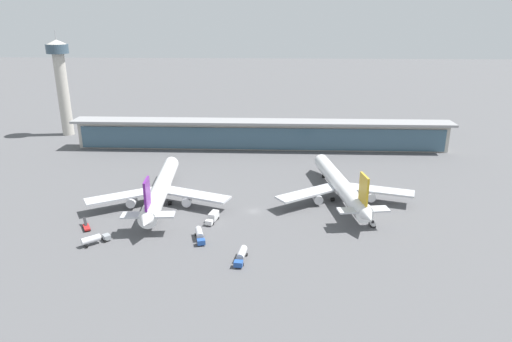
% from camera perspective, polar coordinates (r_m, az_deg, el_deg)
% --- Properties ---
extents(ground_plane, '(1200.00, 1200.00, 0.00)m').
position_cam_1_polar(ground_plane, '(163.13, -0.30, -5.01)').
color(ground_plane, '#515154').
extents(airliner_left_stand, '(52.09, 67.99, 18.10)m').
position_cam_1_polar(airliner_left_stand, '(171.10, -11.83, -2.19)').
color(airliner_left_stand, white).
rests_on(airliner_left_stand, ground).
extents(airliner_centre_stand, '(51.65, 67.81, 18.10)m').
position_cam_1_polar(airliner_centre_stand, '(174.02, 10.55, -1.74)').
color(airliner_centre_stand, white).
rests_on(airliner_centre_stand, ground).
extents(service_truck_near_nose_blue, '(4.57, 8.89, 2.95)m').
position_cam_1_polar(service_truck_near_nose_blue, '(143.55, -7.07, -7.92)').
color(service_truck_near_nose_blue, '#234C9E').
rests_on(service_truck_near_nose_blue, ground).
extents(service_truck_under_wing_white, '(2.00, 3.03, 2.05)m').
position_cam_1_polar(service_truck_under_wing_white, '(156.33, 14.34, -6.40)').
color(service_truck_under_wing_white, silver).
rests_on(service_truck_under_wing_white, ground).
extents(service_truck_mid_apron_blue, '(3.47, 8.82, 2.95)m').
position_cam_1_polar(service_truck_mid_apron_blue, '(131.30, -1.87, -10.50)').
color(service_truck_mid_apron_blue, '#234C9E').
rests_on(service_truck_mid_apron_blue, ground).
extents(service_truck_by_tail_red, '(4.59, 6.56, 2.70)m').
position_cam_1_polar(service_truck_by_tail_red, '(159.52, -20.44, -6.55)').
color(service_truck_by_tail_red, '#B21E1E').
rests_on(service_truck_by_tail_red, ground).
extents(service_truck_on_taxiway_white, '(4.00, 7.64, 3.10)m').
position_cam_1_polar(service_truck_on_taxiway_white, '(155.03, -5.42, -5.74)').
color(service_truck_on_taxiway_white, silver).
rests_on(service_truck_on_taxiway_white, ground).
extents(service_truck_at_far_stand_grey, '(7.95, 7.36, 2.95)m').
position_cam_1_polar(service_truck_at_far_stand_grey, '(148.38, -19.55, -8.01)').
color(service_truck_at_far_stand_grey, gray).
rests_on(service_truck_at_far_stand_grey, ground).
extents(terminal_building, '(193.37, 12.80, 15.20)m').
position_cam_1_polar(terminal_building, '(236.42, 0.64, 4.66)').
color(terminal_building, '#B2ADA3').
rests_on(terminal_building, ground).
extents(control_tower, '(12.00, 12.00, 58.39)m').
position_cam_1_polar(control_tower, '(283.30, -23.16, 10.52)').
color(control_tower, '#B2ADA3').
rests_on(control_tower, ground).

